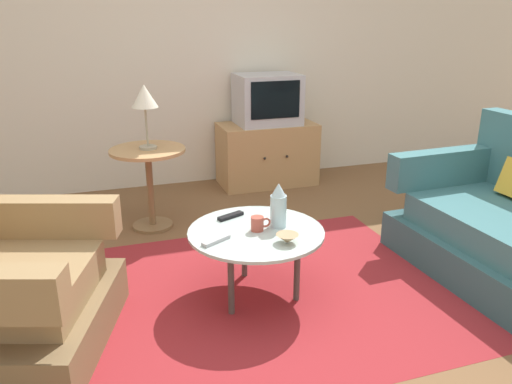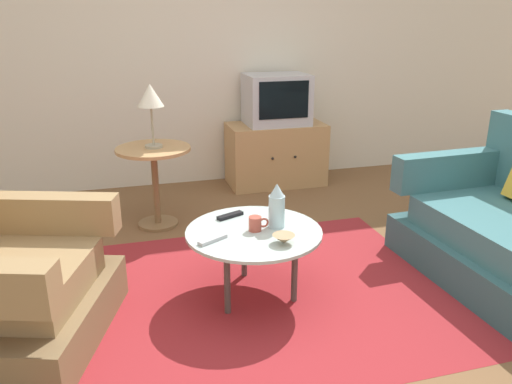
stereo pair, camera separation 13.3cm
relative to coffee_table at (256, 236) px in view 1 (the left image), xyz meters
The scene contains 13 objects.
ground_plane 0.45m from the coffee_table, 54.48° to the right, with size 16.00×16.00×0.00m, color brown.
back_wall 2.50m from the coffee_table, 86.54° to the left, with size 9.00×0.12×2.70m, color beige.
area_rug 0.38m from the coffee_table, 116.39° to the left, with size 2.29×1.85×0.00m, color maroon.
coffee_table is the anchor object (origin of this frame).
side_table 1.30m from the coffee_table, 110.20° to the left, with size 0.56×0.56×0.63m.
tv_stand 2.10m from the coffee_table, 68.85° to the left, with size 0.91×0.49×0.59m.
television 2.15m from the coffee_table, 68.87° to the left, with size 0.57×0.44×0.46m.
table_lamp 1.43m from the coffee_table, 109.99° to the left, with size 0.19×0.19×0.47m.
vase 0.21m from the coffee_table, ahead, with size 0.09×0.09×0.26m.
mug 0.08m from the coffee_table, ahead, with size 0.12×0.07×0.08m.
bowl 0.24m from the coffee_table, 62.48° to the right, with size 0.12×0.12×0.05m.
tv_remote_dark 0.25m from the coffee_table, 110.14° to the left, with size 0.17×0.11×0.02m.
tv_remote_silver 0.27m from the coffee_table, 162.91° to the right, with size 0.18×0.12×0.02m.
Camera 1 is at (-0.96, -2.30, 1.57)m, focal length 35.59 mm.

